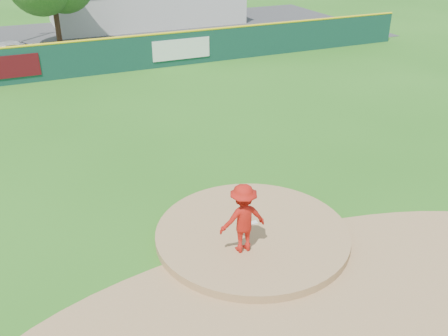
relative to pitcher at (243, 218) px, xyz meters
name	(u,v)px	position (x,y,z in m)	size (l,w,h in m)	color
ground	(252,237)	(0.64, 0.69, -1.22)	(120.00, 120.00, 0.00)	#286B19
pitchers_mound	(252,237)	(0.64, 0.69, -1.22)	(5.50, 5.50, 0.50)	#9E774C
pitching_rubber	(248,224)	(0.64, 0.99, -0.95)	(0.60, 0.15, 0.04)	white
infield_dirt_arc	(309,304)	(0.64, -2.31, -1.22)	(15.40, 15.40, 0.01)	#9E774C
parking_lot	(86,41)	(0.64, 27.69, -1.21)	(44.00, 16.00, 0.02)	#38383A
pitcher	(243,218)	(0.00, 0.00, 0.00)	(1.26, 0.72, 1.95)	#B8170F
van	(18,52)	(-4.17, 23.36, -0.56)	(2.13, 4.61, 1.28)	silver
pool_building_grp	(145,2)	(6.64, 32.68, 0.44)	(15.20, 8.20, 3.31)	silver
fence_banners	(98,58)	(-0.11, 18.61, -0.22)	(13.52, 0.04, 1.20)	#570C13
outfield_fence	(111,54)	(0.64, 18.69, -0.13)	(40.00, 0.14, 2.07)	#123D33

